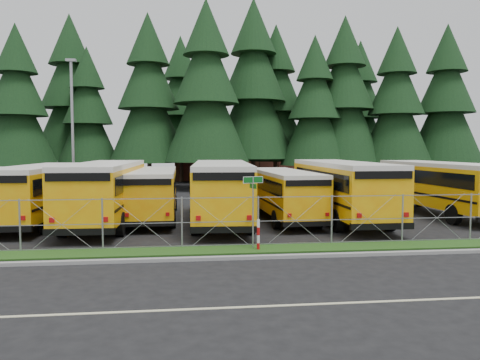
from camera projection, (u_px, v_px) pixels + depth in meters
name	position (u px, v px, depth m)	size (l,w,h in m)	color
ground	(278.00, 240.00, 19.66)	(120.00, 120.00, 0.00)	black
curb	(295.00, 256.00, 16.58)	(50.00, 0.25, 0.12)	gray
grass_verge	(287.00, 248.00, 17.97)	(50.00, 1.40, 0.06)	#1F4012
road_lane_line	(341.00, 303.00, 11.73)	(50.00, 0.12, 0.01)	beige
chainlink_fence	(283.00, 221.00, 18.60)	(44.00, 0.10, 2.00)	#999BA1
brick_building	(262.00, 155.00, 59.78)	(22.00, 10.00, 6.00)	brown
bus_1	(43.00, 194.00, 24.26)	(2.69, 11.39, 2.99)	orange
bus_2	(107.00, 193.00, 23.78)	(2.83, 12.00, 3.15)	orange
bus_3	(154.00, 194.00, 25.44)	(2.45, 10.37, 2.72)	orange
bus_4	(221.00, 193.00, 24.28)	(2.83, 11.97, 3.14)	orange
bus_5	(283.00, 195.00, 25.38)	(2.40, 10.16, 2.66)	orange
bus_6	(339.00, 191.00, 25.03)	(2.84, 12.04, 3.16)	orange
bus_east	(437.00, 189.00, 27.07)	(2.75, 11.66, 3.06)	orange
street_sign	(253.00, 197.00, 17.85)	(0.81, 0.53, 2.81)	#999BA1
striped_bollard	(258.00, 235.00, 17.67)	(0.11, 0.11, 1.20)	#B20C0C
light_standard	(73.00, 125.00, 33.26)	(0.70, 0.35, 10.14)	#999BA1
conifer_1	(17.00, 108.00, 41.28)	(6.70, 6.70, 14.82)	black
conifer_2	(88.00, 117.00, 45.54)	(6.18, 6.18, 13.68)	black
conifer_3	(149.00, 101.00, 44.96)	(7.59, 7.59, 16.78)	black
conifer_4	(206.00, 95.00, 43.28)	(7.95, 7.95, 17.58)	black
conifer_5	(253.00, 93.00, 47.52)	(8.56, 8.56, 18.94)	black
conifer_6	(314.00, 112.00, 45.56)	(6.69, 6.69, 14.79)	black
conifer_7	(344.00, 102.00, 46.79)	(7.69, 7.69, 17.00)	black
conifer_8	(396.00, 107.00, 46.33)	(7.15, 7.15, 15.82)	black
conifer_9	(446.00, 105.00, 47.27)	(7.37, 7.37, 16.31)	black
conifer_10	(71.00, 100.00, 48.11)	(7.94, 7.94, 17.55)	black
conifer_11	(181.00, 109.00, 52.92)	(7.44, 7.44, 16.46)	black
conifer_12	(276.00, 105.00, 49.73)	(7.63, 7.63, 16.87)	black
conifer_13	(359.00, 111.00, 53.53)	(7.26, 7.26, 16.05)	black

